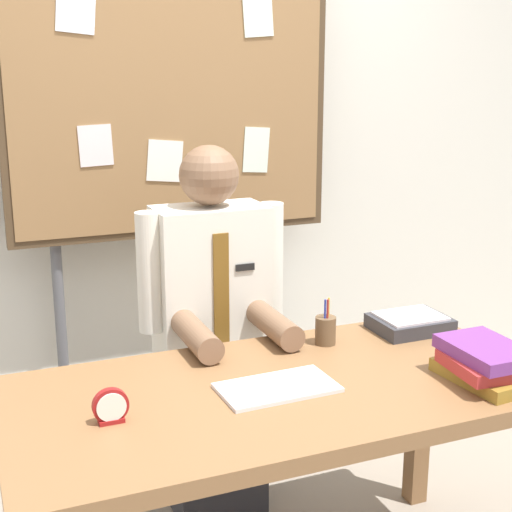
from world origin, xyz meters
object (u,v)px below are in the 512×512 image
at_px(book_stack, 485,363).
at_px(pen_holder, 326,330).
at_px(desk_clock, 111,408).
at_px(open_notebook, 277,388).
at_px(person, 213,347).
at_px(paper_tray, 410,323).
at_px(desk, 280,415).
at_px(bulletin_board, 171,93).

relative_size(book_stack, pen_holder, 1.88).
bearing_deg(book_stack, desk_clock, 171.53).
bearing_deg(desk_clock, open_notebook, 2.43).
bearing_deg(person, paper_tray, -29.95).
xyz_separation_m(desk, open_notebook, (-0.02, -0.02, 0.10)).
bearing_deg(desk, bulletin_board, 90.00).
height_order(desk, pen_holder, pen_holder).
bearing_deg(open_notebook, bulletin_board, 89.05).
relative_size(bulletin_board, paper_tray, 8.43).
bearing_deg(book_stack, pen_holder, 122.94).
bearing_deg(bulletin_board, pen_holder, -71.05).
relative_size(desk, bulletin_board, 0.73).
xyz_separation_m(book_stack, pen_holder, (-0.29, 0.45, -0.01)).
relative_size(person, paper_tray, 5.38).
relative_size(book_stack, open_notebook, 0.89).
bearing_deg(book_stack, open_notebook, 162.96).
bearing_deg(paper_tray, book_stack, -95.58).
height_order(book_stack, open_notebook, book_stack).
height_order(bulletin_board, paper_tray, bulletin_board).
bearing_deg(desk, person, 90.00).
height_order(desk, person, person).
distance_m(person, desk_clock, 0.84).
distance_m(bulletin_board, paper_tray, 1.28).
xyz_separation_m(book_stack, desk_clock, (-1.08, 0.16, -0.01)).
relative_size(person, open_notebook, 4.12).
bearing_deg(book_stack, bulletin_board, 114.32).
bearing_deg(desk_clock, bulletin_board, 65.48).
xyz_separation_m(bulletin_board, desk_clock, (-0.51, -1.11, -0.76)).
xyz_separation_m(desk, pen_holder, (0.28, 0.25, 0.14)).
height_order(book_stack, paper_tray, book_stack).
xyz_separation_m(book_stack, open_notebook, (-0.59, 0.18, -0.05)).
bearing_deg(desk, paper_tray, 22.25).
relative_size(person, bulletin_board, 0.64).
xyz_separation_m(open_notebook, paper_tray, (0.64, 0.27, 0.02)).
distance_m(desk_clock, paper_tray, 1.16).
xyz_separation_m(open_notebook, desk_clock, (-0.49, -0.02, 0.04)).
height_order(desk, book_stack, book_stack).
xyz_separation_m(desk, person, (0.00, 0.61, -0.01)).
bearing_deg(paper_tray, person, 150.05).
distance_m(bulletin_board, open_notebook, 1.35).
bearing_deg(book_stack, person, 125.29).
xyz_separation_m(open_notebook, pen_holder, (0.30, 0.27, 0.04)).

